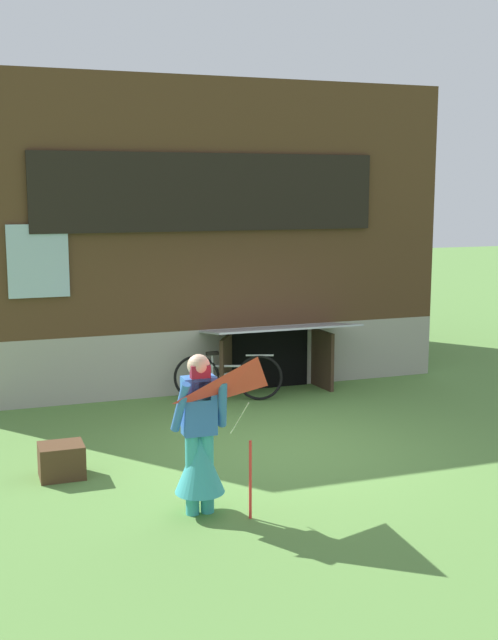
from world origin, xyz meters
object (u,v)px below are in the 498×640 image
kite (258,397)px  bicycle_silver (228,377)px  person (200,447)px  wooden_crate (62,461)px

kite → bicycle_silver: 4.96m
kite → bicycle_silver: bearing=75.5°
person → wooden_crate: bearing=127.5°
kite → wooden_crate: size_ratio=3.16×
person → bicycle_silver: person is taller
kite → bicycle_silver: (1.22, 4.71, -0.95)m
person → bicycle_silver: (1.66, 4.19, -0.33)m
person → bicycle_silver: bearing=67.4°
person → wooden_crate: (-1.24, 1.56, -0.52)m
kite → wooden_crate: bearing=128.9°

